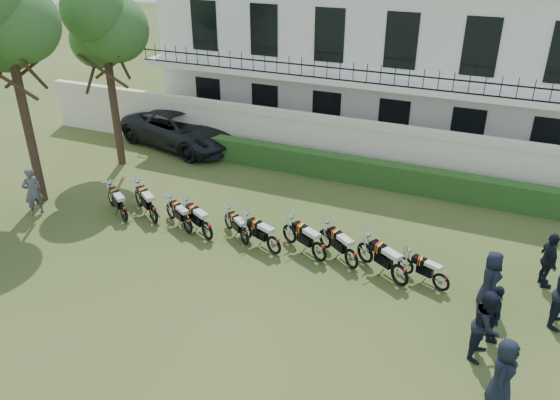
{
  "coord_description": "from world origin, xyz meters",
  "views": [
    {
      "loc": [
        5.9,
        -12.18,
        9.25
      ],
      "look_at": [
        -0.48,
        2.49,
        1.12
      ],
      "focal_mm": 35.0,
      "sensor_mm": 36.0,
      "label": 1
    }
  ],
  "objects_px": {
    "motorcycle_2": "(187,221)",
    "tree_west_mid": "(4,14)",
    "tree_west_near": "(103,22)",
    "motorcycle_5": "(274,241)",
    "inspector": "(32,191)",
    "motorcycle_6": "(319,247)",
    "officer_0": "(503,373)",
    "motorcycle_0": "(123,209)",
    "motorcycle_3": "(207,227)",
    "officer_5": "(549,260)",
    "motorcycle_8": "(400,270)",
    "officer_3": "(491,280)",
    "officer_1": "(487,325)",
    "officer_2": "(494,314)",
    "motorcycle_7": "(352,254)",
    "suv": "(181,129)",
    "motorcycle_1": "(153,210)",
    "motorcycle_4": "(244,233)",
    "motorcycle_9": "(442,278)"
  },
  "relations": [
    {
      "from": "suv",
      "to": "officer_3",
      "type": "distance_m",
      "value": 15.6
    },
    {
      "from": "motorcycle_0",
      "to": "motorcycle_3",
      "type": "relative_size",
      "value": 0.95
    },
    {
      "from": "motorcycle_6",
      "to": "motorcycle_9",
      "type": "distance_m",
      "value": 3.64
    },
    {
      "from": "motorcycle_6",
      "to": "motorcycle_2",
      "type": "bearing_deg",
      "value": 119.01
    },
    {
      "from": "motorcycle_6",
      "to": "tree_west_mid",
      "type": "bearing_deg",
      "value": 118.11
    },
    {
      "from": "motorcycle_9",
      "to": "officer_0",
      "type": "bearing_deg",
      "value": -132.34
    },
    {
      "from": "officer_5",
      "to": "motorcycle_7",
      "type": "bearing_deg",
      "value": 86.93
    },
    {
      "from": "motorcycle_7",
      "to": "inspector",
      "type": "xyz_separation_m",
      "value": [
        -11.28,
        -1.12,
        0.38
      ]
    },
    {
      "from": "motorcycle_1",
      "to": "officer_3",
      "type": "distance_m",
      "value": 10.9
    },
    {
      "from": "motorcycle_9",
      "to": "tree_west_near",
      "type": "bearing_deg",
      "value": 96.14
    },
    {
      "from": "inspector",
      "to": "officer_0",
      "type": "xyz_separation_m",
      "value": [
        15.67,
        -2.55,
        -0.04
      ]
    },
    {
      "from": "motorcycle_2",
      "to": "suv",
      "type": "distance_m",
      "value": 8.19
    },
    {
      "from": "motorcycle_2",
      "to": "officer_5",
      "type": "bearing_deg",
      "value": -51.93
    },
    {
      "from": "officer_1",
      "to": "tree_west_mid",
      "type": "bearing_deg",
      "value": 95.59
    },
    {
      "from": "motorcycle_6",
      "to": "officer_2",
      "type": "height_order",
      "value": "officer_2"
    },
    {
      "from": "motorcycle_1",
      "to": "officer_0",
      "type": "bearing_deg",
      "value": -73.24
    },
    {
      "from": "inspector",
      "to": "officer_1",
      "type": "xyz_separation_m",
      "value": [
        15.21,
        -1.16,
        0.03
      ]
    },
    {
      "from": "tree_west_near",
      "to": "officer_0",
      "type": "relative_size",
      "value": 4.71
    },
    {
      "from": "officer_2",
      "to": "officer_5",
      "type": "bearing_deg",
      "value": -32.82
    },
    {
      "from": "motorcycle_3",
      "to": "officer_5",
      "type": "xyz_separation_m",
      "value": [
        10.06,
        1.65,
        0.34
      ]
    },
    {
      "from": "motorcycle_6",
      "to": "officer_3",
      "type": "bearing_deg",
      "value": -65.38
    },
    {
      "from": "motorcycle_8",
      "to": "inspector",
      "type": "relative_size",
      "value": 1.04
    },
    {
      "from": "motorcycle_4",
      "to": "officer_2",
      "type": "distance_m",
      "value": 7.76
    },
    {
      "from": "motorcycle_3",
      "to": "officer_5",
      "type": "relative_size",
      "value": 1.07
    },
    {
      "from": "motorcycle_4",
      "to": "officer_5",
      "type": "xyz_separation_m",
      "value": [
        8.81,
        1.43,
        0.41
      ]
    },
    {
      "from": "motorcycle_2",
      "to": "inspector",
      "type": "height_order",
      "value": "inspector"
    },
    {
      "from": "tree_west_mid",
      "to": "officer_1",
      "type": "xyz_separation_m",
      "value": [
        15.8,
        -2.09,
        -5.76
      ]
    },
    {
      "from": "motorcycle_2",
      "to": "officer_5",
      "type": "relative_size",
      "value": 0.97
    },
    {
      "from": "motorcycle_9",
      "to": "motorcycle_2",
      "type": "bearing_deg",
      "value": 112.31
    },
    {
      "from": "tree_west_near",
      "to": "motorcycle_5",
      "type": "height_order",
      "value": "tree_west_near"
    },
    {
      "from": "tree_west_near",
      "to": "officer_0",
      "type": "distance_m",
      "value": 18.15
    },
    {
      "from": "suv",
      "to": "motorcycle_3",
      "type": "bearing_deg",
      "value": -128.41
    },
    {
      "from": "motorcycle_1",
      "to": "motorcycle_2",
      "type": "bearing_deg",
      "value": -60.46
    },
    {
      "from": "tree_west_mid",
      "to": "officer_1",
      "type": "relative_size",
      "value": 4.84
    },
    {
      "from": "motorcycle_3",
      "to": "motorcycle_6",
      "type": "distance_m",
      "value": 3.77
    },
    {
      "from": "tree_west_mid",
      "to": "motorcycle_8",
      "type": "bearing_deg",
      "value": -0.37
    },
    {
      "from": "tree_west_near",
      "to": "tree_west_mid",
      "type": "bearing_deg",
      "value": -97.13
    },
    {
      "from": "tree_west_near",
      "to": "motorcycle_3",
      "type": "height_order",
      "value": "tree_west_near"
    },
    {
      "from": "motorcycle_6",
      "to": "officer_0",
      "type": "height_order",
      "value": "officer_0"
    },
    {
      "from": "motorcycle_7",
      "to": "inspector",
      "type": "relative_size",
      "value": 0.95
    },
    {
      "from": "motorcycle_5",
      "to": "officer_5",
      "type": "height_order",
      "value": "officer_5"
    },
    {
      "from": "tree_west_mid",
      "to": "motorcycle_2",
      "type": "height_order",
      "value": "tree_west_mid"
    },
    {
      "from": "tree_west_near",
      "to": "officer_0",
      "type": "bearing_deg",
      "value": -25.38
    },
    {
      "from": "tree_west_near",
      "to": "officer_3",
      "type": "bearing_deg",
      "value": -14.87
    },
    {
      "from": "officer_5",
      "to": "suv",
      "type": "bearing_deg",
      "value": 53.54
    },
    {
      "from": "motorcycle_2",
      "to": "tree_west_mid",
      "type": "bearing_deg",
      "value": 120.24
    },
    {
      "from": "tree_west_mid",
      "to": "motorcycle_9",
      "type": "relative_size",
      "value": 5.45
    },
    {
      "from": "officer_1",
      "to": "officer_3",
      "type": "bearing_deg",
      "value": 14.99
    },
    {
      "from": "inspector",
      "to": "motorcycle_6",
      "type": "bearing_deg",
      "value": 118.64
    },
    {
      "from": "motorcycle_7",
      "to": "suv",
      "type": "distance_m",
      "value": 12.12
    }
  ]
}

